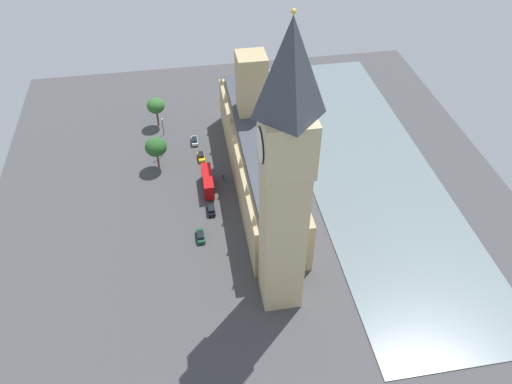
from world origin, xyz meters
TOP-DOWN VIEW (x-y plane):
  - ground_plane at (0.00, 0.00)m, footprint 134.60×134.60m
  - river_thames at (-32.75, 0.00)m, footprint 34.80×121.14m
  - parliament_building at (-1.99, -1.43)m, footprint 13.25×64.60m
  - clock_tower at (-0.01, 37.55)m, footprint 8.92×8.92m
  - car_silver_under_trees at (13.71, -20.38)m, footprint 1.88×4.30m
  - car_yellow_cab_corner at (12.40, -12.49)m, footprint 1.97×4.28m
  - double_decker_bus_by_river_gate at (11.76, 0.68)m, footprint 2.68×10.51m
  - car_black_trailing at (11.91, 9.71)m, footprint 2.01×4.38m
  - car_dark_green_opposite_hall at (15.31, 18.32)m, footprint 2.04×4.60m
  - pedestrian_kerbside at (7.05, -1.82)m, footprint 0.49×0.59m
  - pedestrian_leading at (7.21, -2.85)m, footprint 0.66×0.67m
  - plane_tree_midblock at (23.98, -31.49)m, footprint 5.32×5.32m
  - plane_tree_far_end at (24.41, -10.77)m, footprint 5.91×5.91m
  - street_lamp_near_tower at (23.44, -15.38)m, footprint 0.56×0.56m
  - street_lamp_slot_10 at (22.53, -26.31)m, footprint 0.56×0.56m

SIDE VIEW (x-z plane):
  - ground_plane at x=0.00m, z-range 0.00..0.00m
  - river_thames at x=-32.75m, z-range 0.00..0.25m
  - pedestrian_kerbside at x=7.05m, z-range -0.08..1.43m
  - pedestrian_leading at x=7.21m, z-range -0.08..1.53m
  - car_yellow_cab_corner at x=12.40m, z-range 0.02..1.76m
  - car_silver_under_trees at x=13.71m, z-range 0.02..1.76m
  - car_black_trailing at x=11.91m, z-range 0.02..1.76m
  - car_dark_green_opposite_hall at x=15.31m, z-range 0.02..1.76m
  - double_decker_bus_by_river_gate at x=11.76m, z-range 0.26..5.01m
  - street_lamp_slot_10 at x=22.53m, z-range 1.19..6.93m
  - street_lamp_near_tower at x=23.44m, z-range 1.28..7.92m
  - plane_tree_far_end at x=24.41m, z-range 2.17..11.62m
  - plane_tree_midblock at x=23.98m, z-range 2.32..11.59m
  - parliament_building at x=-1.99m, z-range -7.19..24.10m
  - clock_tower at x=-0.01m, z-range 1.13..63.73m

